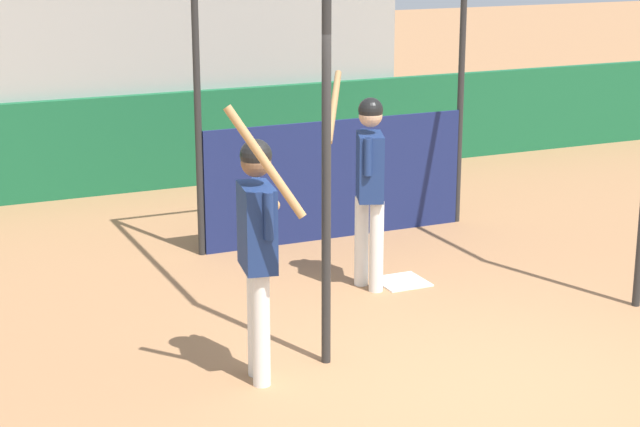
# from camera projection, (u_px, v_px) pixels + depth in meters

# --- Properties ---
(ground_plane) EXTENTS (60.00, 60.00, 0.00)m
(ground_plane) POSITION_uv_depth(u_px,v_px,m) (473.00, 387.00, 7.76)
(ground_plane) COLOR #A8754C
(outfield_wall) EXTENTS (24.00, 0.12, 1.21)m
(outfield_wall) POSITION_uv_depth(u_px,v_px,m) (188.00, 139.00, 13.51)
(outfield_wall) COLOR #196038
(outfield_wall) RESTS_ON ground
(bleacher_section) EXTENTS (5.95, 3.20, 2.89)m
(bleacher_section) POSITION_uv_depth(u_px,v_px,m) (149.00, 58.00, 14.74)
(bleacher_section) COLOR #9E9E99
(bleacher_section) RESTS_ON ground
(batting_cage) EXTENTS (3.08, 3.08, 3.02)m
(batting_cage) POSITION_uv_depth(u_px,v_px,m) (363.00, 128.00, 10.57)
(batting_cage) COLOR #282828
(batting_cage) RESTS_ON ground
(home_plate) EXTENTS (0.44, 0.44, 0.02)m
(home_plate) POSITION_uv_depth(u_px,v_px,m) (402.00, 282.00, 10.00)
(home_plate) COLOR white
(home_plate) RESTS_ON ground
(player_batter) EXTENTS (0.60, 0.91, 1.93)m
(player_batter) POSITION_uv_depth(u_px,v_px,m) (369.00, 175.00, 9.59)
(player_batter) COLOR white
(player_batter) RESTS_ON ground
(player_waiting) EXTENTS (0.49, 0.78, 2.10)m
(player_waiting) POSITION_uv_depth(u_px,v_px,m) (258.00, 238.00, 7.59)
(player_waiting) COLOR white
(player_waiting) RESTS_ON ground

